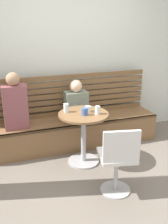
{
  "coord_description": "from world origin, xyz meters",
  "views": [
    {
      "loc": [
        -1.1,
        -2.47,
        1.95
      ],
      "look_at": [
        -0.02,
        0.66,
        0.75
      ],
      "focal_mm": 41.87,
      "sensor_mm": 36.0,
      "label": 1
    }
  ],
  "objects_px": {
    "booth_bench": "(74,132)",
    "cup_glass_short": "(88,109)",
    "person_child_left": "(76,103)",
    "cup_mug_blue": "(85,112)",
    "person_adult": "(15,104)",
    "cafe_table": "(83,128)",
    "white_chair": "(118,159)",
    "cup_water_clear": "(97,110)",
    "cup_glass_tall": "(66,108)"
  },
  "relations": [
    {
      "from": "person_adult",
      "to": "cafe_table",
      "type": "bearing_deg",
      "value": -31.78
    },
    {
      "from": "white_chair",
      "to": "cup_water_clear",
      "type": "distance_m",
      "value": 0.8
    },
    {
      "from": "person_adult",
      "to": "cup_glass_short",
      "type": "relative_size",
      "value": 10.16
    },
    {
      "from": "person_child_left",
      "to": "cup_glass_short",
      "type": "xyz_separation_m",
      "value": [
        0.01,
        -0.49,
        0.06
      ]
    },
    {
      "from": "cafe_table",
      "to": "cup_glass_tall",
      "type": "distance_m",
      "value": 0.37
    },
    {
      "from": "cafe_table",
      "to": "cup_glass_tall",
      "type": "relative_size",
      "value": 6.17
    },
    {
      "from": "cafe_table",
      "to": "white_chair",
      "type": "xyz_separation_m",
      "value": [
        0.13,
        -0.81,
        -0.05
      ]
    },
    {
      "from": "person_adult",
      "to": "cup_glass_short",
      "type": "xyz_separation_m",
      "value": [
        0.92,
        -0.48,
        -0.03
      ]
    },
    {
      "from": "white_chair",
      "to": "cup_glass_tall",
      "type": "xyz_separation_m",
      "value": [
        -0.34,
        0.94,
        0.34
      ]
    },
    {
      "from": "cafe_table",
      "to": "cup_glass_tall",
      "type": "xyz_separation_m",
      "value": [
        -0.21,
        0.13,
        0.28
      ]
    },
    {
      "from": "white_chair",
      "to": "cup_glass_short",
      "type": "distance_m",
      "value": 0.91
    },
    {
      "from": "cup_mug_blue",
      "to": "cup_water_clear",
      "type": "distance_m",
      "value": 0.17
    },
    {
      "from": "cup_glass_short",
      "to": "cup_glass_tall",
      "type": "relative_size",
      "value": 0.67
    },
    {
      "from": "booth_bench",
      "to": "cup_glass_short",
      "type": "distance_m",
      "value": 0.76
    },
    {
      "from": "person_adult",
      "to": "cup_glass_short",
      "type": "height_order",
      "value": "person_adult"
    },
    {
      "from": "booth_bench",
      "to": "cup_glass_tall",
      "type": "relative_size",
      "value": 22.5
    },
    {
      "from": "person_adult",
      "to": "cup_water_clear",
      "type": "bearing_deg",
      "value": -31.08
    },
    {
      "from": "booth_bench",
      "to": "cup_glass_short",
      "type": "relative_size",
      "value": 33.75
    },
    {
      "from": "cup_glass_tall",
      "to": "person_adult",
      "type": "bearing_deg",
      "value": 148.1
    },
    {
      "from": "cup_mug_blue",
      "to": "cup_glass_short",
      "type": "distance_m",
      "value": 0.13
    },
    {
      "from": "booth_bench",
      "to": "cup_mug_blue",
      "type": "distance_m",
      "value": 0.84
    },
    {
      "from": "person_child_left",
      "to": "white_chair",
      "type": "bearing_deg",
      "value": -87.22
    },
    {
      "from": "cup_water_clear",
      "to": "cup_glass_tall",
      "type": "bearing_deg",
      "value": 150.34
    },
    {
      "from": "cup_mug_blue",
      "to": "cup_glass_short",
      "type": "xyz_separation_m",
      "value": [
        0.08,
        0.1,
        -0.01
      ]
    },
    {
      "from": "cafe_table",
      "to": "cup_mug_blue",
      "type": "xyz_separation_m",
      "value": [
        -0.01,
        -0.06,
        0.27
      ]
    },
    {
      "from": "cafe_table",
      "to": "cup_glass_short",
      "type": "height_order",
      "value": "cup_glass_short"
    },
    {
      "from": "cup_glass_tall",
      "to": "person_child_left",
      "type": "bearing_deg",
      "value": 56.44
    },
    {
      "from": "cafe_table",
      "to": "cup_glass_tall",
      "type": "bearing_deg",
      "value": 148.59
    },
    {
      "from": "cup_glass_tall",
      "to": "cup_water_clear",
      "type": "height_order",
      "value": "cup_glass_tall"
    },
    {
      "from": "person_adult",
      "to": "cup_water_clear",
      "type": "height_order",
      "value": "person_adult"
    },
    {
      "from": "cafe_table",
      "to": "white_chair",
      "type": "relative_size",
      "value": 0.87
    },
    {
      "from": "white_chair",
      "to": "person_child_left",
      "type": "distance_m",
      "value": 1.37
    },
    {
      "from": "booth_bench",
      "to": "cup_glass_tall",
      "type": "bearing_deg",
      "value": -118.63
    },
    {
      "from": "cup_glass_short",
      "to": "person_child_left",
      "type": "bearing_deg",
      "value": 91.31
    },
    {
      "from": "cup_glass_short",
      "to": "cup_glass_tall",
      "type": "bearing_deg",
      "value": 163.22
    },
    {
      "from": "booth_bench",
      "to": "person_adult",
      "type": "relative_size",
      "value": 3.32
    },
    {
      "from": "cafe_table",
      "to": "person_adult",
      "type": "distance_m",
      "value": 1.03
    },
    {
      "from": "cup_mug_blue",
      "to": "booth_bench",
      "type": "bearing_deg",
      "value": 86.72
    },
    {
      "from": "cup_glass_tall",
      "to": "cup_water_clear",
      "type": "bearing_deg",
      "value": -29.66
    },
    {
      "from": "person_child_left",
      "to": "cup_glass_short",
      "type": "height_order",
      "value": "person_child_left"
    },
    {
      "from": "white_chair",
      "to": "cup_mug_blue",
      "type": "xyz_separation_m",
      "value": [
        -0.14,
        0.75,
        0.32
      ]
    },
    {
      "from": "cafe_table",
      "to": "white_chair",
      "type": "bearing_deg",
      "value": -80.9
    },
    {
      "from": "cup_mug_blue",
      "to": "cup_glass_tall",
      "type": "xyz_separation_m",
      "value": [
        -0.2,
        0.19,
        0.01
      ]
    },
    {
      "from": "cafe_table",
      "to": "cup_glass_short",
      "type": "relative_size",
      "value": 9.25
    },
    {
      "from": "white_chair",
      "to": "cup_glass_tall",
      "type": "distance_m",
      "value": 1.05
    },
    {
      "from": "white_chair",
      "to": "cup_water_clear",
      "type": "relative_size",
      "value": 7.73
    },
    {
      "from": "person_adult",
      "to": "cup_mug_blue",
      "type": "xyz_separation_m",
      "value": [
        0.84,
        -0.58,
        -0.02
      ]
    },
    {
      "from": "booth_bench",
      "to": "person_child_left",
      "type": "height_order",
      "value": "person_child_left"
    },
    {
      "from": "white_chair",
      "to": "person_adult",
      "type": "distance_m",
      "value": 1.69
    },
    {
      "from": "person_child_left",
      "to": "cup_mug_blue",
      "type": "height_order",
      "value": "person_child_left"
    }
  ]
}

